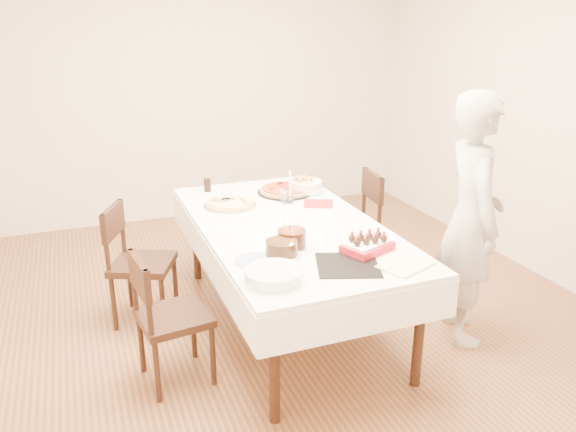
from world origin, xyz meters
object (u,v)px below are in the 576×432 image
object	(u,v)px
pizza_white	(230,204)
cola_glass	(207,185)
person	(471,220)
pasta_bowl	(305,186)
birthday_cake	(292,233)
chair_left_dessert	(174,317)
layer_cake	(282,249)
chair_right_savory	(349,226)
strawberry_box	(368,246)
pizza_pepperoni	(285,190)
dining_table	(288,274)
taper_candle	(290,186)
chair_left_savory	(143,264)

from	to	relation	value
pizza_white	cola_glass	xyz separation A→B (m)	(-0.06, 0.43, 0.03)
person	pasta_bowl	bearing A→B (deg)	49.51
person	birthday_cake	size ratio (longest dim) A/B	9.66
pizza_white	chair_left_dessert	bearing A→B (deg)	-124.52
pizza_white	layer_cake	bearing A→B (deg)	-87.88
chair_right_savory	cola_glass	xyz separation A→B (m)	(-1.07, 0.37, 0.36)
chair_left_dessert	strawberry_box	world-z (taller)	chair_left_dessert
pizza_white	pizza_pepperoni	bearing A→B (deg)	19.03
birthday_cake	strawberry_box	distance (m)	0.45
birthday_cake	strawberry_box	bearing A→B (deg)	-28.98
chair_right_savory	birthday_cake	xyz separation A→B (m)	(-0.87, -0.93, 0.40)
cola_glass	birthday_cake	distance (m)	1.32
person	birthday_cake	xyz separation A→B (m)	(-1.17, 0.16, 0.02)
dining_table	taper_candle	xyz separation A→B (m)	(0.17, 0.41, 0.50)
chair_left_savory	birthday_cake	bearing A→B (deg)	158.80
pizza_white	taper_candle	xyz separation A→B (m)	(0.44, -0.07, 0.10)
chair_right_savory	pizza_white	xyz separation A→B (m)	(-1.01, -0.06, 0.33)
chair_left_savory	dining_table	bearing A→B (deg)	179.91
pizza_pepperoni	pasta_bowl	world-z (taller)	pasta_bowl
layer_cake	birthday_cake	world-z (taller)	birthday_cake
layer_cake	chair_left_savory	bearing A→B (deg)	127.09
dining_table	person	distance (m)	1.26
layer_cake	strawberry_box	distance (m)	0.51
person	pizza_pepperoni	size ratio (longest dim) A/B	3.80
chair_left_savory	cola_glass	world-z (taller)	same
chair_right_savory	pizza_white	bearing A→B (deg)	-169.54
cola_glass	strawberry_box	xyz separation A→B (m)	(0.59, -1.52, -0.02)
cola_glass	pizza_white	bearing A→B (deg)	-81.96
cola_glass	layer_cake	bearing A→B (deg)	-86.05
dining_table	strawberry_box	bearing A→B (deg)	-66.47
pasta_bowl	cola_glass	bearing A→B (deg)	157.25
dining_table	taper_candle	distance (m)	0.67
chair_right_savory	pizza_pepperoni	bearing A→B (deg)	174.85
person	cola_glass	bearing A→B (deg)	63.15
pasta_bowl	cola_glass	distance (m)	0.77
pasta_bowl	strawberry_box	xyz separation A→B (m)	(-0.12, -1.22, -0.01)
cola_glass	strawberry_box	bearing A→B (deg)	-68.67
pizza_white	layer_cake	distance (m)	0.98
taper_candle	cola_glass	xyz separation A→B (m)	(-0.50, 0.50, -0.07)
cola_glass	dining_table	bearing A→B (deg)	-70.17
pizza_pepperoni	taper_candle	xyz separation A→B (m)	(-0.05, -0.24, 0.10)
dining_table	pizza_pepperoni	world-z (taller)	pizza_pepperoni
pasta_bowl	dining_table	bearing A→B (deg)	-122.11
cola_glass	birthday_cake	size ratio (longest dim) A/B	0.61
pizza_white	cola_glass	size ratio (longest dim) A/B	3.70
pasta_bowl	strawberry_box	size ratio (longest dim) A/B	0.91
pizza_pepperoni	cola_glass	bearing A→B (deg)	154.92
chair_right_savory	chair_left_dessert	bearing A→B (deg)	-143.24
person	pizza_pepperoni	xyz separation A→B (m)	(-0.82, 1.20, -0.05)
cola_glass	birthday_cake	xyz separation A→B (m)	(0.20, -1.30, 0.04)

